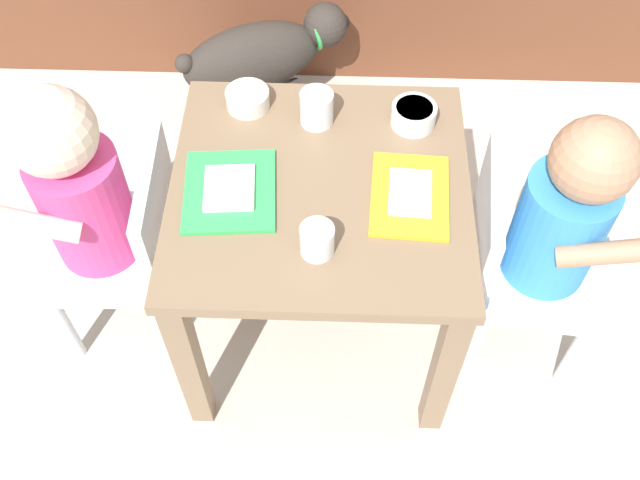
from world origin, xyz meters
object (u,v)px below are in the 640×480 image
(dog, at_px, (262,56))
(food_tray_left, at_px, (230,190))
(seated_child_left, at_px, (88,197))
(seated_child_right, at_px, (555,223))
(water_cup_right, at_px, (320,241))
(food_tray_right, at_px, (410,195))
(dining_table, at_px, (320,216))
(cereal_bowl_left_side, at_px, (248,98))
(cereal_bowl_right_side, at_px, (414,115))
(water_cup_left, at_px, (317,110))

(dog, distance_m, food_tray_left, 0.74)
(seated_child_left, distance_m, seated_child_right, 0.86)
(seated_child_right, bearing_deg, water_cup_right, -164.11)
(seated_child_left, xyz_separation_m, food_tray_right, (0.59, -0.02, 0.06))
(dining_table, relative_size, cereal_bowl_left_side, 6.37)
(food_tray_left, relative_size, cereal_bowl_left_side, 2.34)
(seated_child_left, distance_m, dog, 0.75)
(food_tray_right, xyz_separation_m, cereal_bowl_left_side, (-0.30, 0.22, 0.01))
(food_tray_left, relative_size, food_tray_right, 1.00)
(food_tray_left, distance_m, food_tray_right, 0.32)
(dining_table, relative_size, water_cup_right, 9.31)
(dog, bearing_deg, seated_child_right, -48.76)
(seated_child_left, relative_size, cereal_bowl_right_side, 7.94)
(cereal_bowl_left_side, bearing_deg, cereal_bowl_right_side, -6.70)
(seated_child_right, bearing_deg, seated_child_left, 178.50)
(food_tray_right, xyz_separation_m, cereal_bowl_right_side, (0.01, 0.18, 0.02))
(dog, xyz_separation_m, food_tray_right, (0.33, -0.69, 0.27))
(seated_child_left, relative_size, water_cup_right, 11.68)
(food_tray_right, distance_m, cereal_bowl_right_side, 0.18)
(dining_table, bearing_deg, cereal_bowl_right_side, 43.10)
(dining_table, relative_size, seated_child_right, 0.82)
(seated_child_right, xyz_separation_m, water_cup_left, (-0.44, 0.18, 0.09))
(food_tray_left, bearing_deg, water_cup_right, -36.47)
(seated_child_left, height_order, food_tray_right, seated_child_left)
(dining_table, distance_m, water_cup_right, 0.18)
(dog, height_order, food_tray_right, food_tray_right)
(seated_child_right, height_order, food_tray_left, seated_child_right)
(seated_child_left, bearing_deg, water_cup_right, -18.29)
(seated_child_right, bearing_deg, cereal_bowl_left_side, 159.15)
(cereal_bowl_right_side, bearing_deg, food_tray_left, -150.95)
(seated_child_right, xyz_separation_m, food_tray_left, (-0.59, -0.00, 0.07))
(seated_child_right, relative_size, cereal_bowl_left_side, 7.80)
(seated_child_left, xyz_separation_m, dog, (0.25, 0.67, -0.21))
(seated_child_left, height_order, cereal_bowl_right_side, seated_child_left)
(dog, xyz_separation_m, water_cup_left, (0.16, -0.51, 0.30))
(seated_child_left, height_order, food_tray_left, seated_child_left)
(dining_table, bearing_deg, water_cup_left, 94.20)
(dining_table, bearing_deg, cereal_bowl_left_side, 126.52)
(water_cup_left, bearing_deg, cereal_bowl_right_side, 0.20)
(food_tray_right, height_order, cereal_bowl_right_side, cereal_bowl_right_side)
(seated_child_right, xyz_separation_m, food_tray_right, (-0.27, -0.00, 0.07))
(seated_child_right, distance_m, cereal_bowl_right_side, 0.33)
(dining_table, relative_size, food_tray_right, 2.72)
(seated_child_right, height_order, dog, seated_child_right)
(water_cup_left, distance_m, cereal_bowl_left_side, 0.14)
(water_cup_right, bearing_deg, cereal_bowl_left_side, 113.81)
(seated_child_right, xyz_separation_m, water_cup_right, (-0.43, -0.12, 0.09))
(seated_child_right, bearing_deg, cereal_bowl_right_side, 144.86)
(dog, relative_size, water_cup_right, 7.90)
(dog, height_order, cereal_bowl_left_side, cereal_bowl_left_side)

